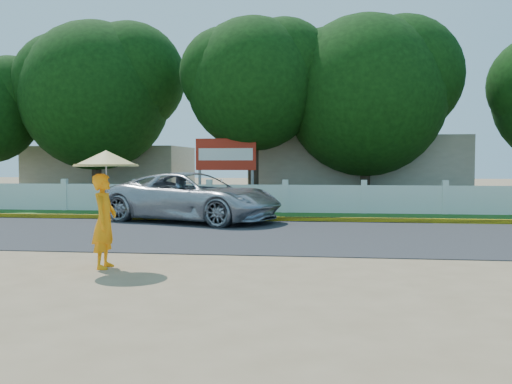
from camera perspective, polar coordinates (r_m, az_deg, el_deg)
ground at (r=11.10m, az=-1.29°, el=-7.26°), size 120.00×120.00×0.00m
road at (r=15.52m, az=1.14°, el=-4.28°), size 60.00×7.00×0.02m
grass_verge at (r=20.71m, az=2.65°, el=-2.44°), size 60.00×3.50×0.03m
curb at (r=19.02m, az=2.25°, el=-2.72°), size 40.00×0.18×0.16m
fence at (r=22.11m, az=2.95°, el=-0.70°), size 40.00×0.10×1.10m
building_near at (r=28.84m, az=9.90°, el=2.21°), size 10.00×6.00×3.20m
building_far at (r=31.99m, az=-14.17°, el=1.88°), size 8.00×5.00×2.80m
vehicle at (r=18.93m, az=-6.26°, el=-0.52°), size 6.48×4.57×1.64m
monk_with_parasol at (r=10.93m, az=-14.85°, el=0.04°), size 1.21×1.21×2.20m
billboard at (r=23.47m, az=-3.03°, el=3.40°), size 2.50×0.13×2.95m
tree_row at (r=25.32m, az=11.23°, el=9.96°), size 40.50×7.44×9.33m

